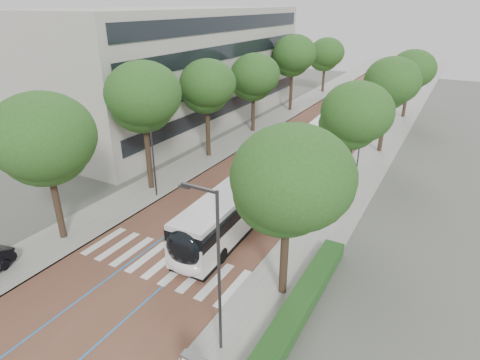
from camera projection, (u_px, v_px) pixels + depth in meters
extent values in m
plane|color=#51544C|center=(150.00, 270.00, 23.86)|extent=(160.00, 160.00, 0.00)
cube|color=brown|center=(340.00, 117.00, 55.86)|extent=(11.00, 140.00, 0.02)
cube|color=gray|center=(290.00, 110.00, 59.15)|extent=(4.00, 140.00, 0.12)
cube|color=gray|center=(396.00, 124.00, 52.52)|extent=(4.00, 140.00, 0.12)
cube|color=gray|center=(302.00, 112.00, 58.31)|extent=(0.20, 140.00, 0.14)
cube|color=gray|center=(381.00, 122.00, 53.36)|extent=(0.20, 140.00, 0.14)
cube|color=silver|center=(104.00, 241.00, 26.77)|extent=(0.55, 3.60, 0.01)
cube|color=silver|center=(118.00, 246.00, 26.22)|extent=(0.55, 3.60, 0.01)
cube|color=silver|center=(132.00, 251.00, 25.67)|extent=(0.55, 3.60, 0.01)
cube|color=silver|center=(147.00, 257.00, 25.12)|extent=(0.55, 3.60, 0.01)
cube|color=silver|center=(163.00, 262.00, 24.57)|extent=(0.55, 3.60, 0.01)
cube|color=silver|center=(180.00, 268.00, 24.01)|extent=(0.55, 3.60, 0.01)
cube|color=silver|center=(197.00, 275.00, 23.46)|extent=(0.55, 3.60, 0.01)
cube|color=silver|center=(215.00, 281.00, 22.91)|extent=(0.55, 3.60, 0.01)
cube|color=silver|center=(234.00, 288.00, 22.36)|extent=(0.55, 3.60, 0.01)
cube|color=#246CB4|center=(329.00, 115.00, 56.56)|extent=(0.12, 126.00, 0.01)
cube|color=#246CB4|center=(351.00, 118.00, 55.14)|extent=(0.12, 126.00, 0.01)
cube|color=#B1ADA4|center=(171.00, 66.00, 52.03)|extent=(18.00, 40.00, 14.00)
cube|color=black|center=(232.00, 105.00, 49.66)|extent=(0.12, 38.00, 1.60)
cube|color=black|center=(232.00, 78.00, 48.36)|extent=(0.12, 38.00, 1.60)
cube|color=black|center=(232.00, 51.00, 47.06)|extent=(0.12, 38.00, 1.60)
cube|color=black|center=(231.00, 23.00, 45.84)|extent=(0.12, 38.00, 1.60)
cube|color=#184719|center=(293.00, 317.00, 19.63)|extent=(1.20, 14.00, 0.80)
cylinder|color=#323235|center=(219.00, 276.00, 16.79)|extent=(0.14, 0.14, 8.00)
cube|color=#323235|center=(199.00, 188.00, 15.56)|extent=(1.70, 0.12, 0.12)
cube|color=#323235|center=(185.00, 186.00, 15.90)|extent=(0.50, 0.20, 0.10)
cylinder|color=#323235|center=(362.00, 127.00, 36.78)|extent=(0.14, 0.14, 8.00)
cube|color=#323235|center=(358.00, 84.00, 35.55)|extent=(1.70, 0.12, 0.12)
cube|color=#323235|center=(350.00, 84.00, 35.89)|extent=(0.50, 0.20, 0.10)
cylinder|color=#323235|center=(152.00, 149.00, 31.28)|extent=(0.14, 0.14, 8.00)
cylinder|color=black|center=(58.00, 207.00, 26.21)|extent=(0.44, 0.44, 4.77)
ellipsoid|color=#254B18|center=(45.00, 144.00, 24.45)|extent=(6.25, 6.25, 5.31)
cylinder|color=black|center=(149.00, 159.00, 33.28)|extent=(0.44, 0.44, 5.39)
ellipsoid|color=#254B18|center=(143.00, 101.00, 31.29)|extent=(5.91, 5.91, 5.03)
cylinder|color=black|center=(208.00, 133.00, 40.58)|extent=(0.44, 0.44, 4.92)
ellipsoid|color=#254B18|center=(207.00, 89.00, 38.76)|extent=(5.43, 5.43, 4.62)
cylinder|color=black|center=(253.00, 114.00, 48.66)|extent=(0.44, 0.44, 4.49)
ellipsoid|color=#254B18|center=(254.00, 79.00, 47.00)|extent=(5.81, 5.81, 4.94)
cylinder|color=black|center=(291.00, 92.00, 58.09)|extent=(0.44, 0.44, 5.33)
ellipsoid|color=#254B18|center=(293.00, 58.00, 56.12)|extent=(6.06, 6.06, 5.15)
cylinder|color=black|center=(323.00, 80.00, 70.28)|extent=(0.44, 0.44, 4.39)
ellipsoid|color=#254B18|center=(325.00, 56.00, 68.66)|extent=(5.85, 5.85, 4.97)
cylinder|color=black|center=(284.00, 258.00, 21.13)|extent=(0.44, 0.44, 4.60)
ellipsoid|color=#254B18|center=(288.00, 186.00, 19.43)|extent=(6.00, 6.00, 5.10)
cylinder|color=black|center=(346.00, 176.00, 30.66)|extent=(0.44, 0.44, 4.91)
ellipsoid|color=#254B18|center=(353.00, 119.00, 28.85)|extent=(5.15, 5.15, 4.37)
cylinder|color=black|center=(382.00, 129.00, 41.86)|extent=(0.44, 0.44, 4.92)
ellipsoid|color=#254B18|center=(389.00, 86.00, 40.04)|extent=(5.51, 5.51, 4.68)
cylinder|color=black|center=(405.00, 102.00, 54.79)|extent=(0.44, 0.44, 4.27)
ellipsoid|color=#254B18|center=(410.00, 73.00, 53.22)|extent=(5.86, 5.86, 4.98)
cylinder|color=black|center=(256.00, 187.00, 30.43)|extent=(2.33, 0.98, 2.30)
cube|color=silver|center=(223.00, 223.00, 26.45)|extent=(2.84, 9.45, 1.82)
cube|color=black|center=(223.00, 208.00, 25.99)|extent=(2.88, 9.26, 0.97)
cube|color=silver|center=(223.00, 199.00, 25.73)|extent=(2.79, 9.26, 0.31)
cube|color=black|center=(224.00, 237.00, 26.89)|extent=(2.78, 9.07, 0.35)
cube|color=silver|center=(277.00, 173.00, 34.16)|extent=(2.78, 7.83, 1.82)
cube|color=black|center=(277.00, 161.00, 33.69)|extent=(2.82, 7.67, 0.97)
cube|color=silver|center=(278.00, 154.00, 33.43)|extent=(2.73, 7.67, 0.31)
cube|color=black|center=(276.00, 185.00, 34.60)|extent=(2.72, 7.52, 0.35)
ellipsoid|color=black|center=(184.00, 248.00, 22.46)|extent=(2.39, 1.19, 2.28)
ellipsoid|color=silver|center=(185.00, 266.00, 22.88)|extent=(2.39, 1.09, 1.14)
cylinder|color=black|center=(190.00, 246.00, 25.37)|extent=(0.34, 1.01, 1.00)
cylinder|color=black|center=(222.00, 255.00, 24.44)|extent=(0.34, 1.01, 1.00)
cylinder|color=black|center=(272.00, 173.00, 36.30)|extent=(0.34, 1.01, 1.00)
cylinder|color=black|center=(296.00, 177.00, 35.36)|extent=(0.34, 1.01, 1.00)
cylinder|color=black|center=(230.00, 210.00, 29.74)|extent=(0.34, 1.01, 1.00)
cylinder|color=black|center=(258.00, 217.00, 28.81)|extent=(0.34, 1.01, 1.00)
cube|color=silver|center=(321.00, 141.00, 42.23)|extent=(2.95, 12.09, 1.82)
cube|color=black|center=(322.00, 130.00, 41.77)|extent=(2.98, 11.85, 0.97)
cube|color=silver|center=(322.00, 124.00, 41.51)|extent=(2.89, 11.84, 0.31)
cube|color=black|center=(320.00, 150.00, 42.67)|extent=(2.88, 11.60, 0.35)
ellipsoid|color=black|center=(304.00, 151.00, 37.16)|extent=(2.39, 1.19, 2.28)
ellipsoid|color=silver|center=(303.00, 162.00, 37.58)|extent=(2.39, 1.09, 1.14)
cylinder|color=black|center=(299.00, 156.00, 40.07)|extent=(0.34, 1.01, 1.00)
cylinder|color=black|center=(321.00, 160.00, 39.14)|extent=(0.34, 1.01, 1.00)
cylinder|color=black|center=(320.00, 136.00, 46.11)|extent=(0.34, 1.01, 1.00)
cylinder|color=black|center=(340.00, 139.00, 45.18)|extent=(0.34, 1.01, 1.00)
cube|color=silver|center=(353.00, 111.00, 53.55)|extent=(3.05, 12.10, 1.82)
cube|color=black|center=(354.00, 103.00, 53.09)|extent=(3.08, 11.86, 0.97)
cube|color=silver|center=(355.00, 98.00, 52.83)|extent=(2.99, 11.86, 0.31)
cube|color=black|center=(352.00, 119.00, 54.00)|extent=(2.98, 11.62, 0.35)
ellipsoid|color=black|center=(344.00, 116.00, 48.46)|extent=(2.40, 1.21, 2.28)
ellipsoid|color=silver|center=(343.00, 125.00, 48.88)|extent=(2.39, 1.11, 1.14)
cylinder|color=black|center=(338.00, 123.00, 51.37)|extent=(0.35, 1.01, 1.00)
cylinder|color=black|center=(355.00, 125.00, 50.46)|extent=(0.35, 1.01, 1.00)
cylinder|color=black|center=(350.00, 110.00, 57.44)|extent=(0.35, 1.01, 1.00)
cylinder|color=black|center=(366.00, 112.00, 56.52)|extent=(0.35, 1.01, 1.00)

